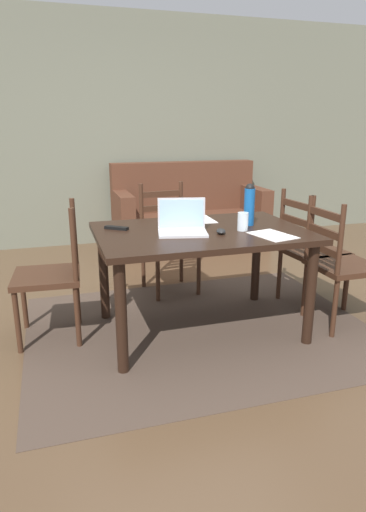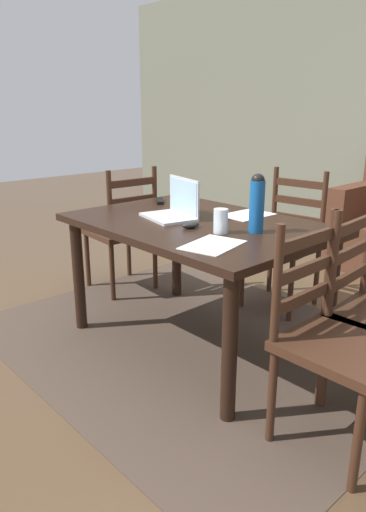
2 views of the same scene
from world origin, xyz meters
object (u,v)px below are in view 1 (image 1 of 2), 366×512
laptop (182,224)px  couch (189,217)px  chair_right_far (310,251)px  computer_mouse (221,231)px  dining_table (201,243)px  chair_far_head (168,240)px  water_bottle (249,204)px  tv_remote (116,228)px  drinking_glass (243,222)px  chair_left_far (53,274)px  chair_right_near (340,265)px

laptop → couch: bearing=71.4°
chair_right_far → computer_mouse: chair_right_far is taller
couch → laptop: size_ratio=5.00×
dining_table → couch: (0.63, 2.29, -0.30)m
dining_table → chair_right_far: size_ratio=1.51×
dining_table → chair_far_head: 0.88m
couch → water_bottle: 2.32m
water_bottle → tv_remote: bearing=171.5°
laptop → computer_mouse: size_ratio=3.60×
chair_right_far → drinking_glass: chair_right_far is taller
drinking_glass → tv_remote: size_ratio=0.73×
chair_right_far → tv_remote: chair_right_far is taller
couch → tv_remote: bearing=-119.6°
drinking_glass → tv_remote: drinking_glass is taller
chair_far_head → tv_remote: 0.92m
chair_left_far → drinking_glass: size_ratio=7.62×
chair_right_far → drinking_glass: bearing=-158.8°
computer_mouse → chair_far_head: bearing=111.0°
chair_far_head → drinking_glass: bearing=-74.0°
chair_right_far → chair_right_near: bearing=-90.0°
laptop → tv_remote: 0.47m
chair_right_far → tv_remote: (-1.56, -0.00, 0.30)m
drinking_glass → laptop: bearing=171.9°
chair_left_far → computer_mouse: 1.18m
chair_far_head → drinking_glass: size_ratio=7.62×
chair_right_far → drinking_glass: (-0.74, -0.29, 0.35)m
dining_table → chair_right_near: bearing=-11.1°
chair_right_near → tv_remote: (-1.56, 0.39, 0.30)m
computer_mouse → tv_remote: bearing=168.6°
chair_right_far → computer_mouse: 1.02m
couch → drinking_glass: couch is taller
drinking_glass → chair_right_far: bearing=21.2°
chair_far_head → laptop: bearing=-99.0°
chair_right_near → laptop: (-1.15, 0.16, 0.34)m
chair_right_far → tv_remote: 1.59m
chair_right_near → chair_left_far: 2.05m
laptop → water_bottle: size_ratio=1.21×
couch → computer_mouse: 2.52m
chair_left_far → drinking_glass: (1.27, -0.29, 0.35)m
chair_right_near → laptop: bearing=171.9°
water_bottle → drinking_glass: size_ratio=2.40×
chair_right_near → water_bottle: bearing=158.4°
chair_left_far → computer_mouse: chair_left_far is taller
chair_right_near → couch: bearing=98.5°
chair_right_far → chair_right_near: size_ratio=1.00×
chair_right_far → water_bottle: bearing=-167.2°
chair_left_far → chair_right_near: bearing=-11.0°
chair_right_far → computer_mouse: bearing=-160.2°
chair_far_head → couch: couch is taller
chair_left_far → couch: (1.64, 2.09, -0.11)m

